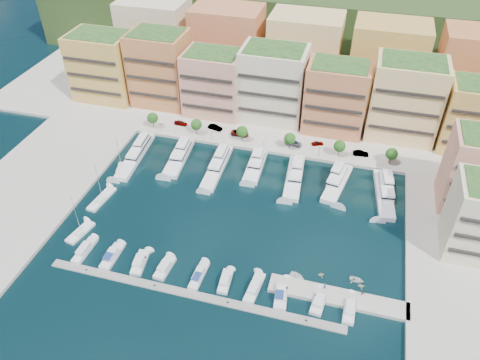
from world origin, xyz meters
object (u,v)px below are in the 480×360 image
at_px(tender_0, 297,276).
at_px(car_0, 181,123).
at_px(lamppost_3, 319,150).
at_px(lamppost_4, 378,159).
at_px(cruiser_6, 254,288).
at_px(tender_3, 361,286).
at_px(lamppost_2, 264,141).
at_px(cruiser_2, 140,263).
at_px(car_5, 361,153).
at_px(tender_1, 321,274).
at_px(cruiser_1, 112,256).
at_px(cruiser_9, 350,309).
at_px(car_3, 293,143).
at_px(person_1, 362,292).
at_px(person_0, 325,286).
at_px(lamppost_1, 211,133).
at_px(sailboat_1, 102,199).
at_px(yacht_2, 218,164).
at_px(sailboat_2, 121,172).
at_px(cruiser_5, 225,281).
at_px(cruiser_3, 165,268).
at_px(yacht_6, 384,191).
at_px(tree_4, 340,146).
at_px(tender_2, 357,280).
at_px(sailboat_0, 80,233).
at_px(yacht_3, 256,164).
at_px(cruiser_0, 85,250).
at_px(yacht_1, 179,156).
at_px(cruiser_7, 281,294).
at_px(tree_1, 196,125).
at_px(car_4, 318,143).
at_px(yacht_4, 295,176).
at_px(tree_2, 242,131).
at_px(tree_0, 153,118).
at_px(yacht_0, 137,153).
at_px(tree_5, 392,154).
at_px(yacht_5, 338,181).
at_px(cruiser_4, 199,276).
at_px(cruiser_8, 319,302).
at_px(car_2, 240,133).
at_px(car_1, 215,127).
at_px(tree_3, 290,139).

xyz_separation_m(tender_0, car_0, (-51.36, 55.78, 1.40)).
bearing_deg(lamppost_3, tender_0, -87.77).
bearing_deg(lamppost_4, cruiser_6, -114.21).
bearing_deg(tender_3, lamppost_2, 31.14).
xyz_separation_m(lamppost_4, cruiser_2, (-54.26, -55.79, -3.28)).
bearing_deg(car_5, tender_1, 168.74).
height_order(cruiser_1, cruiser_9, cruiser_1).
distance_m(cruiser_1, cruiser_2, 7.65).
height_order(car_3, person_1, car_3).
xyz_separation_m(car_5, person_0, (-4.17, -56.27, 0.09)).
relative_size(lamppost_1, sailboat_1, 0.32).
bearing_deg(yacht_2, sailboat_2, -159.62).
bearing_deg(cruiser_9, tender_3, 74.75).
bearing_deg(tender_1, lamppost_4, -37.20).
bearing_deg(cruiser_5, cruiser_3, -179.99).
bearing_deg(lamppost_4, car_0, 174.71).
xyz_separation_m(lamppost_1, yacht_6, (56.90, -12.20, -2.62)).
xyz_separation_m(tree_4, tender_2, (9.80, -49.12, -4.38)).
bearing_deg(lamppost_2, tender_2, -54.17).
xyz_separation_m(lamppost_2, sailboat_0, (-38.07, -50.28, -3.51)).
bearing_deg(sailboat_2, yacht_3, 18.92).
bearing_deg(cruiser_0, yacht_1, 79.14).
distance_m(cruiser_5, cruiser_7, 13.49).
bearing_deg(lamppost_3, tree_1, 176.87).
relative_size(cruiser_2, cruiser_3, 1.10).
xyz_separation_m(cruiser_9, car_4, (-16.22, 62.41, 1.13)).
distance_m(yacht_4, sailboat_1, 57.31).
bearing_deg(lamppost_4, tree_2, 177.01).
bearing_deg(sailboat_0, tree_0, 92.11).
distance_m(lamppost_4, sailboat_1, 83.76).
height_order(tree_0, yacht_0, tree_0).
distance_m(tree_5, cruiser_7, 62.54).
distance_m(yacht_5, cruiser_4, 52.94).
relative_size(cruiser_1, tender_1, 5.15).
distance_m(tree_4, tender_1, 49.97).
bearing_deg(yacht_6, tender_3, -96.22).
xyz_separation_m(tree_5, cruiser_0, (-73.55, -58.10, -4.20)).
bearing_deg(cruiser_3, cruiser_2, -179.94).
relative_size(yacht_1, tender_0, 5.37).
bearing_deg(cruiser_8, car_0, 132.81).
bearing_deg(car_0, yacht_2, -132.08).
relative_size(tree_1, tender_2, 1.60).
bearing_deg(tree_4, car_5, 17.09).
xyz_separation_m(tree_0, tender_0, (59.93, -51.83, -4.35)).
relative_size(lamppost_2, car_2, 0.70).
xyz_separation_m(sailboat_2, tender_2, (73.62, -23.64, 0.05)).
xyz_separation_m(cruiser_1, car_1, (7.06, 62.46, 1.27)).
height_order(tree_3, yacht_5, tree_3).
bearing_deg(sailboat_1, yacht_0, 89.09).
height_order(tree_4, cruiser_3, tree_4).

